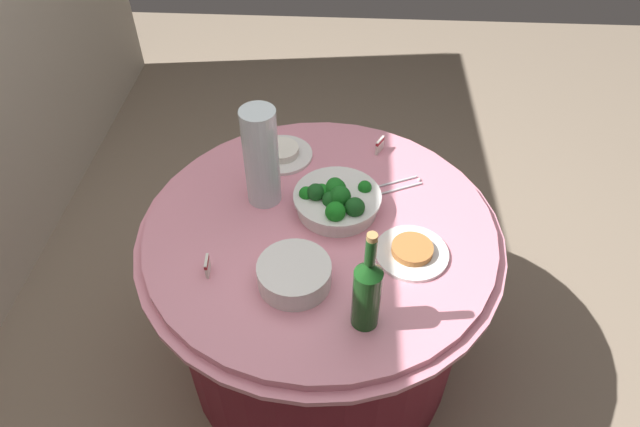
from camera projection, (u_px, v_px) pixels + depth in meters
name	position (u px, v px, depth m)	size (l,w,h in m)	color
ground_plane	(320.00, 352.00, 2.28)	(6.00, 6.00, 0.00)	gray
buffet_table	(320.00, 296.00, 2.02)	(1.16, 1.16, 0.74)	maroon
broccoli_bowl	(336.00, 200.00, 1.77)	(0.28, 0.28, 0.12)	white
plate_stack	(294.00, 274.00, 1.57)	(0.21, 0.21, 0.07)	white
wine_bottle	(367.00, 291.00, 1.42)	(0.07, 0.07, 0.34)	#164618
decorative_fruit_vase	(261.00, 160.00, 1.74)	(0.11, 0.11, 0.34)	silver
serving_tongs	(400.00, 185.00, 1.89)	(0.11, 0.16, 0.01)	silver
food_plate_peanuts	(412.00, 252.00, 1.67)	(0.22, 0.22, 0.03)	white
food_plate_rice	(282.00, 153.00, 2.00)	(0.22, 0.22, 0.04)	white
label_placard_front	(207.00, 265.00, 1.60)	(0.05, 0.01, 0.05)	white
label_placard_mid	(380.00, 145.00, 2.00)	(0.05, 0.03, 0.05)	white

